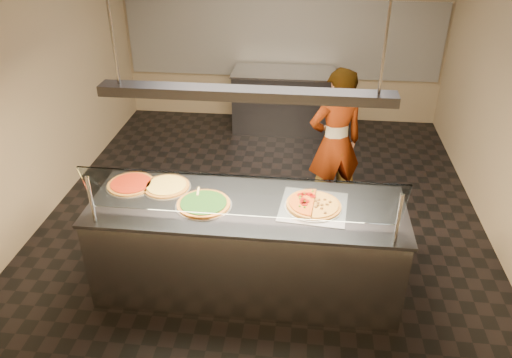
# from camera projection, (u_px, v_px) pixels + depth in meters

# --- Properties ---
(ground) EXTENTS (5.00, 6.00, 0.02)m
(ground) POSITION_uv_depth(u_px,v_px,m) (263.00, 217.00, 5.82)
(ground) COLOR black
(ground) RESTS_ON ground
(wall_back) EXTENTS (5.00, 0.02, 3.00)m
(wall_back) POSITION_uv_depth(u_px,v_px,m) (283.00, 26.00, 7.65)
(wall_back) COLOR #937E5F
(wall_back) RESTS_ON ground
(wall_front) EXTENTS (5.00, 0.02, 3.00)m
(wall_front) POSITION_uv_depth(u_px,v_px,m) (205.00, 309.00, 2.48)
(wall_front) COLOR #937E5F
(wall_front) RESTS_ON ground
(wall_left) EXTENTS (0.02, 6.00, 3.00)m
(wall_left) POSITION_uv_depth(u_px,v_px,m) (30.00, 86.00, 5.31)
(wall_left) COLOR #937E5F
(wall_left) RESTS_ON ground
(tile_band) EXTENTS (4.90, 0.02, 1.20)m
(tile_band) POSITION_uv_depth(u_px,v_px,m) (283.00, 39.00, 7.73)
(tile_band) COLOR silver
(tile_band) RESTS_ON wall_back
(serving_counter) EXTENTS (2.76, 0.94, 0.93)m
(serving_counter) POSITION_uv_depth(u_px,v_px,m) (247.00, 247.00, 4.57)
(serving_counter) COLOR #B7B7BC
(serving_counter) RESTS_ON ground
(sneeze_guard) EXTENTS (2.52, 0.18, 0.54)m
(sneeze_guard) POSITION_uv_depth(u_px,v_px,m) (241.00, 197.00, 3.90)
(sneeze_guard) COLOR #B7B7BC
(sneeze_guard) RESTS_ON serving_counter
(perforated_tray) EXTENTS (0.62, 0.62, 0.01)m
(perforated_tray) POSITION_uv_depth(u_px,v_px,m) (313.00, 206.00, 4.31)
(perforated_tray) COLOR silver
(perforated_tray) RESTS_ON serving_counter
(half_pizza_pepperoni) EXTENTS (0.28, 0.49, 0.05)m
(half_pizza_pepperoni) POSITION_uv_depth(u_px,v_px,m) (300.00, 203.00, 4.31)
(half_pizza_pepperoni) COLOR brown
(half_pizza_pepperoni) RESTS_ON perforated_tray
(half_pizza_sausage) EXTENTS (0.28, 0.49, 0.04)m
(half_pizza_sausage) POSITION_uv_depth(u_px,v_px,m) (327.00, 205.00, 4.29)
(half_pizza_sausage) COLOR brown
(half_pizza_sausage) RESTS_ON perforated_tray
(pizza_spinach) EXTENTS (0.49, 0.49, 0.03)m
(pizza_spinach) POSITION_uv_depth(u_px,v_px,m) (204.00, 203.00, 4.33)
(pizza_spinach) COLOR silver
(pizza_spinach) RESTS_ON serving_counter
(pizza_cheese) EXTENTS (0.45, 0.45, 0.03)m
(pizza_cheese) POSITION_uv_depth(u_px,v_px,m) (167.00, 186.00, 4.59)
(pizza_cheese) COLOR silver
(pizza_cheese) RESTS_ON serving_counter
(pizza_tomato) EXTENTS (0.46, 0.46, 0.03)m
(pizza_tomato) POSITION_uv_depth(u_px,v_px,m) (131.00, 184.00, 4.62)
(pizza_tomato) COLOR silver
(pizza_tomato) RESTS_ON serving_counter
(pizza_spatula) EXTENTS (0.20, 0.23, 0.02)m
(pizza_spatula) POSITION_uv_depth(u_px,v_px,m) (202.00, 194.00, 4.44)
(pizza_spatula) COLOR #B7B7BC
(pizza_spatula) RESTS_ON pizza_spinach
(prep_table) EXTENTS (1.55, 0.74, 0.93)m
(prep_table) POSITION_uv_depth(u_px,v_px,m) (283.00, 100.00, 7.77)
(prep_table) COLOR #3E3E44
(prep_table) RESTS_ON ground
(worker) EXTENTS (0.74, 0.62, 1.73)m
(worker) POSITION_uv_depth(u_px,v_px,m) (335.00, 143.00, 5.55)
(worker) COLOR #2B2A33
(worker) RESTS_ON ground
(heat_lamp_housing) EXTENTS (2.30, 0.18, 0.08)m
(heat_lamp_housing) POSITION_uv_depth(u_px,v_px,m) (246.00, 94.00, 3.83)
(heat_lamp_housing) COLOR #3E3E44
(heat_lamp_housing) RESTS_ON ceiling
(lamp_rod_left) EXTENTS (0.02, 0.02, 1.01)m
(lamp_rod_left) POSITION_uv_depth(u_px,v_px,m) (110.00, 17.00, 3.65)
(lamp_rod_left) COLOR #B7B7BC
(lamp_rod_left) RESTS_ON ceiling
(lamp_rod_right) EXTENTS (0.02, 0.02, 1.01)m
(lamp_rod_right) POSITION_uv_depth(u_px,v_px,m) (388.00, 25.00, 3.46)
(lamp_rod_right) COLOR #B7B7BC
(lamp_rod_right) RESTS_ON ceiling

